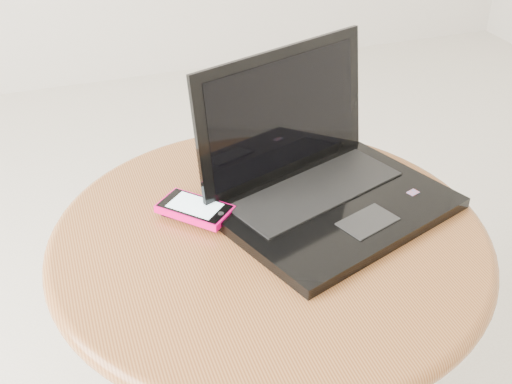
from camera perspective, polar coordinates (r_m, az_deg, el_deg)
name	(u,v)px	position (r m, az deg, el deg)	size (l,w,h in m)	color
table	(269,287)	(1.05, 1.15, -8.35)	(0.67, 0.67, 0.53)	brown
laptop	(321,180)	(1.02, 5.80, 1.06)	(0.41, 0.37, 0.23)	black
phone_black	(201,212)	(1.01, -4.86, -1.73)	(0.12, 0.12, 0.01)	black
phone_pink	(195,209)	(1.00, -5.41, -1.48)	(0.12, 0.12, 0.01)	#FF056F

